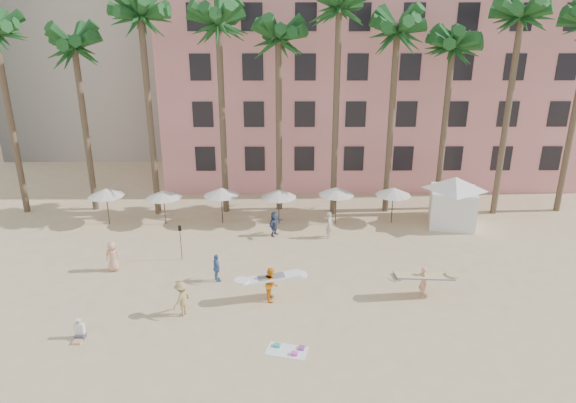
# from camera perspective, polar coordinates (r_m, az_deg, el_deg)

# --- Properties ---
(ground) EXTENTS (120.00, 120.00, 0.00)m
(ground) POSITION_cam_1_polar(r_m,az_deg,el_deg) (25.31, 0.98, -13.25)
(ground) COLOR #D1B789
(ground) RESTS_ON ground
(pink_hotel) EXTENTS (35.00, 14.00, 16.00)m
(pink_hotel) POSITION_cam_1_polar(r_m,az_deg,el_deg) (48.15, 8.92, 12.68)
(pink_hotel) COLOR pink
(pink_hotel) RESTS_ON ground
(palm_row) EXTENTS (44.40, 5.40, 16.30)m
(palm_row) POSITION_cam_1_polar(r_m,az_deg,el_deg) (36.22, 1.41, 18.50)
(palm_row) COLOR brown
(palm_row) RESTS_ON ground
(umbrella_row) EXTENTS (22.50, 2.70, 2.73)m
(umbrella_row) POSITION_cam_1_polar(r_m,az_deg,el_deg) (35.69, -4.25, 1.02)
(umbrella_row) COLOR #332B23
(umbrella_row) RESTS_ON ground
(cabana) EXTENTS (5.41, 5.41, 3.50)m
(cabana) POSITION_cam_1_polar(r_m,az_deg,el_deg) (37.34, 17.92, 0.51)
(cabana) COLOR white
(cabana) RESTS_ON ground
(beach_towel) EXTENTS (1.99, 1.42, 0.14)m
(beach_towel) POSITION_cam_1_polar(r_m,az_deg,el_deg) (23.44, 0.01, -16.17)
(beach_towel) COLOR white
(beach_towel) RESTS_ON ground
(carrier_yellow) EXTENTS (3.16, 1.06, 1.69)m
(carrier_yellow) POSITION_cam_1_polar(r_m,az_deg,el_deg) (27.81, 14.84, -8.40)
(carrier_yellow) COLOR #E1987F
(carrier_yellow) RESTS_ON ground
(carrier_white) EXTENTS (3.14, 1.36, 1.80)m
(carrier_white) POSITION_cam_1_polar(r_m,az_deg,el_deg) (26.65, -1.88, -9.00)
(carrier_white) COLOR orange
(carrier_white) RESTS_ON ground
(beachgoers) EXTENTS (13.55, 11.18, 1.81)m
(beachgoers) POSITION_cam_1_polar(r_m,az_deg,el_deg) (30.18, -7.38, -5.73)
(beachgoers) COLOR #E0A07E
(beachgoers) RESTS_ON ground
(paddle) EXTENTS (0.18, 0.04, 2.23)m
(paddle) POSITION_cam_1_polar(r_m,az_deg,el_deg) (31.24, -11.86, -4.01)
(paddle) COLOR black
(paddle) RESTS_ON ground
(seated_man) EXTENTS (0.42, 0.74, 0.96)m
(seated_man) POSITION_cam_1_polar(r_m,az_deg,el_deg) (25.81, -22.17, -13.31)
(seated_man) COLOR #3F3F4C
(seated_man) RESTS_ON ground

